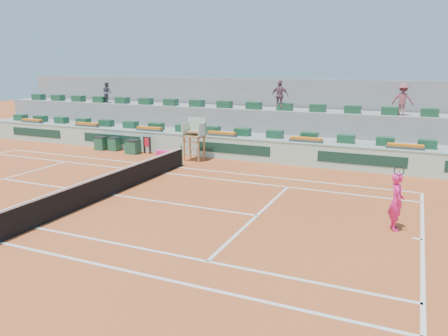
{
  "coord_description": "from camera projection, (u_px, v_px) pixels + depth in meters",
  "views": [
    {
      "loc": [
        11.33,
        -14.16,
        5.35
      ],
      "look_at": [
        4.0,
        2.5,
        1.0
      ],
      "focal_mm": 35.0,
      "sensor_mm": 36.0,
      "label": 1
    }
  ],
  "objects": [
    {
      "name": "ground",
      "position": [
        113.0,
        195.0,
        18.29
      ],
      "size": [
        90.0,
        90.0,
        0.0
      ],
      "primitive_type": "plane",
      "color": "#A3461F",
      "rests_on": "ground"
    },
    {
      "name": "seating_tier_lower",
      "position": [
        218.0,
        141.0,
        27.67
      ],
      "size": [
        36.0,
        4.0,
        1.2
      ],
      "primitive_type": "cube",
      "color": "gray",
      "rests_on": "ground"
    },
    {
      "name": "seating_tier_upper",
      "position": [
        228.0,
        127.0,
        28.94
      ],
      "size": [
        36.0,
        2.4,
        2.6
      ],
      "primitive_type": "cube",
      "color": "gray",
      "rests_on": "ground"
    },
    {
      "name": "stadium_back_wall",
      "position": [
        237.0,
        111.0,
        30.15
      ],
      "size": [
        36.0,
        0.4,
        4.4
      ],
      "primitive_type": "cube",
      "color": "gray",
      "rests_on": "ground"
    },
    {
      "name": "player_bag",
      "position": [
        164.0,
        154.0,
        25.58
      ],
      "size": [
        0.9,
        0.4,
        0.4
      ],
      "primitive_type": "cube",
      "color": "#FD2181",
      "rests_on": "ground"
    },
    {
      "name": "spectator_left",
      "position": [
        107.0,
        92.0,
        31.71
      ],
      "size": [
        0.88,
        0.78,
        1.49
      ],
      "primitive_type": "imported",
      "rotation": [
        0.0,
        0.0,
        2.78
      ],
      "color": "#4A4A57",
      "rests_on": "seating_tier_upper"
    },
    {
      "name": "spectator_mid",
      "position": [
        280.0,
        95.0,
        26.24
      ],
      "size": [
        1.08,
        0.5,
        1.8
      ],
      "primitive_type": "imported",
      "rotation": [
        0.0,
        0.0,
        3.09
      ],
      "color": "#764E5E",
      "rests_on": "seating_tier_upper"
    },
    {
      "name": "spectator_right",
      "position": [
        403.0,
        99.0,
        23.75
      ],
      "size": [
        1.18,
        0.75,
        1.74
      ],
      "primitive_type": "imported",
      "rotation": [
        0.0,
        0.0,
        3.05
      ],
      "color": "#8C464E",
      "rests_on": "seating_tier_upper"
    },
    {
      "name": "court_lines",
      "position": [
        113.0,
        195.0,
        18.29
      ],
      "size": [
        23.89,
        11.09,
        0.01
      ],
      "color": "silver",
      "rests_on": "ground"
    },
    {
      "name": "tennis_net",
      "position": [
        112.0,
        183.0,
        18.16
      ],
      "size": [
        0.1,
        11.97,
        1.1
      ],
      "color": "black",
      "rests_on": "ground"
    },
    {
      "name": "advertising_hoarding",
      "position": [
        203.0,
        146.0,
        25.7
      ],
      "size": [
        36.0,
        0.34,
        1.26
      ],
      "color": "#ABD8C0",
      "rests_on": "ground"
    },
    {
      "name": "umpire_chair",
      "position": [
        195.0,
        133.0,
        24.6
      ],
      "size": [
        1.1,
        0.9,
        2.4
      ],
      "color": "#986639",
      "rests_on": "ground"
    },
    {
      "name": "seat_row_lower",
      "position": [
        212.0,
        130.0,
        26.68
      ],
      "size": [
        32.9,
        0.6,
        0.44
      ],
      "color": "#194B2D",
      "rests_on": "seating_tier_lower"
    },
    {
      "name": "seat_row_upper",
      "position": [
        225.0,
        104.0,
        28.05
      ],
      "size": [
        32.9,
        0.6,
        0.44
      ],
      "color": "#194B2D",
      "rests_on": "seating_tier_upper"
    },
    {
      "name": "flower_planters",
      "position": [
        184.0,
        132.0,
        26.58
      ],
      "size": [
        26.8,
        0.36,
        0.28
      ],
      "color": "#454545",
      "rests_on": "seating_tier_lower"
    },
    {
      "name": "drink_cooler_a",
      "position": [
        133.0,
        147.0,
        26.63
      ],
      "size": [
        0.82,
        0.71,
        0.84
      ],
      "color": "#1B5238",
      "rests_on": "ground"
    },
    {
      "name": "drink_cooler_b",
      "position": [
        114.0,
        144.0,
        27.57
      ],
      "size": [
        0.65,
        0.56,
        0.84
      ],
      "color": "#1B5238",
      "rests_on": "ground"
    },
    {
      "name": "drink_cooler_c",
      "position": [
        101.0,
        143.0,
        27.79
      ],
      "size": [
        0.69,
        0.6,
        0.84
      ],
      "color": "#1B5238",
      "rests_on": "ground"
    },
    {
      "name": "towel_rack",
      "position": [
        147.0,
        144.0,
        26.59
      ],
      "size": [
        0.54,
        0.09,
        1.03
      ],
      "color": "black",
      "rests_on": "ground"
    },
    {
      "name": "tennis_player",
      "position": [
        396.0,
        201.0,
        14.27
      ],
      "size": [
        0.63,
        0.96,
        2.28
      ],
      "color": "#FD2181",
      "rests_on": "ground"
    }
  ]
}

